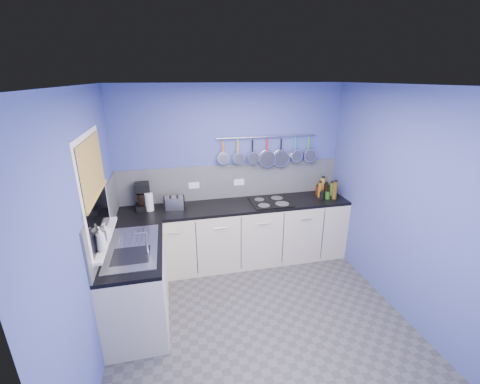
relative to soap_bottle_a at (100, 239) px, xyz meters
name	(u,v)px	position (x,y,z in m)	size (l,w,h in m)	color
floor	(259,317)	(1.53, -0.03, -1.18)	(3.20, 3.00, 0.02)	#47474C
ceiling	(265,84)	(1.53, -0.03, 1.34)	(3.20, 3.00, 0.02)	white
wall_back	(232,174)	(1.53, 1.48, 0.08)	(3.20, 0.02, 2.50)	#434E9D
wall_front	(338,326)	(1.53, -1.54, 0.08)	(3.20, 0.02, 2.50)	#434E9D
wall_left	(89,233)	(-0.08, -0.03, 0.08)	(0.02, 3.00, 2.50)	#434E9D
wall_right	(401,203)	(3.14, -0.03, 0.08)	(0.02, 3.00, 2.50)	#434E9D
backsplash_back	(232,181)	(1.53, 1.46, -0.02)	(3.20, 0.02, 0.50)	gray
backsplash_left	(105,216)	(-0.06, 0.57, -0.02)	(0.02, 1.80, 0.50)	gray
cabinet_run_back	(236,235)	(1.53, 1.17, -0.74)	(3.20, 0.60, 0.86)	beige
worktop_back	(236,206)	(1.53, 1.17, -0.29)	(3.20, 0.60, 0.04)	black
cabinet_run_left	(138,285)	(0.23, 0.27, -0.74)	(0.60, 1.20, 0.86)	beige
worktop_left	(133,249)	(0.23, 0.27, -0.29)	(0.60, 1.20, 0.04)	black
window_frame	(95,191)	(-0.05, 0.27, 0.38)	(0.01, 1.00, 1.10)	white
window_glass	(95,191)	(-0.04, 0.27, 0.38)	(0.01, 0.90, 1.00)	black
bamboo_blind	(92,168)	(-0.03, 0.27, 0.61)	(0.01, 0.90, 0.55)	gold
window_sill	(105,238)	(-0.02, 0.27, -0.13)	(0.10, 0.98, 0.03)	white
sink_unit	(133,247)	(0.23, 0.27, -0.27)	(0.50, 0.95, 0.01)	silver
mixer_tap	(147,243)	(0.39, 0.09, -0.14)	(0.12, 0.08, 0.26)	silver
socket_left	(194,185)	(0.98, 1.45, -0.04)	(0.15, 0.01, 0.09)	white
socket_right	(239,182)	(1.63, 1.45, -0.04)	(0.15, 0.01, 0.09)	white
pot_rail	(267,137)	(2.03, 1.42, 0.61)	(0.02, 0.02, 1.45)	silver
soap_bottle_a	(100,239)	(0.00, 0.00, 0.00)	(0.09, 0.09, 0.24)	white
soap_bottle_b	(105,231)	(0.00, 0.23, -0.03)	(0.08, 0.08, 0.17)	white
paper_towel	(149,202)	(0.37, 1.23, -0.15)	(0.11, 0.11, 0.24)	white
coffee_maker	(143,196)	(0.29, 1.31, -0.09)	(0.20, 0.22, 0.36)	black
toaster	(174,203)	(0.69, 1.22, -0.19)	(0.26, 0.15, 0.17)	silver
canister	(181,202)	(0.78, 1.29, -0.21)	(0.08, 0.08, 0.12)	silver
hob	(271,202)	(2.02, 1.14, -0.26)	(0.55, 0.48, 0.01)	black
pan_0	(223,151)	(1.40, 1.41, 0.43)	(0.16, 0.07, 0.35)	silver
pan_1	(238,151)	(1.61, 1.41, 0.43)	(0.16, 0.08, 0.35)	silver
pan_2	(253,150)	(1.82, 1.41, 0.43)	(0.17, 0.10, 0.36)	silver
pan_3	(267,152)	(2.03, 1.41, 0.39)	(0.25, 0.07, 0.44)	silver
pan_4	(281,152)	(2.24, 1.41, 0.39)	(0.25, 0.06, 0.44)	silver
pan_5	(295,148)	(2.45, 1.41, 0.43)	(0.17, 0.12, 0.36)	silver
pan_6	(309,148)	(2.67, 1.41, 0.42)	(0.19, 0.10, 0.38)	silver
condiment_0	(328,190)	(2.97, 1.28, -0.21)	(0.06, 0.06, 0.12)	brown
condiment_1	(323,186)	(2.88, 1.29, -0.14)	(0.07, 0.07, 0.25)	olive
condiment_2	(318,190)	(2.81, 1.28, -0.20)	(0.07, 0.07, 0.14)	#4C190C
condiment_3	(332,189)	(3.00, 1.21, -0.17)	(0.07, 0.07, 0.20)	#3F721E
condiment_4	(326,190)	(2.89, 1.20, -0.17)	(0.06, 0.06, 0.20)	black
condiment_5	(320,190)	(2.79, 1.18, -0.16)	(0.05, 0.05, 0.23)	#8C5914
condiment_6	(335,190)	(2.97, 1.08, -0.14)	(0.07, 0.07, 0.26)	brown
condiment_7	(328,195)	(2.87, 1.10, -0.22)	(0.07, 0.07, 0.11)	#265919
condiment_8	(322,196)	(2.78, 1.10, -0.22)	(0.07, 0.07, 0.10)	black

